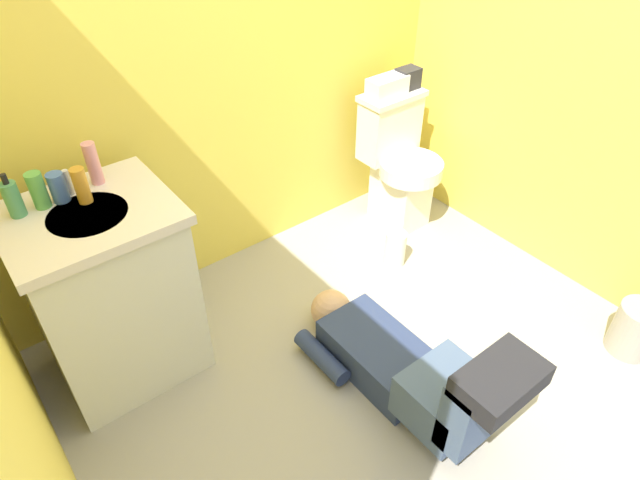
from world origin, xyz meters
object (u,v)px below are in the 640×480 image
(toiletry_bag, at_px, (408,78))
(bottle_blue, at_px, (58,187))
(toilet, at_px, (398,163))
(tissue_box, at_px, (387,86))
(bottle_green, at_px, (38,190))
(vanity_cabinet, at_px, (112,293))
(soap_dispenser, at_px, (13,199))
(faucet, at_px, (68,182))
(paper_towel_roll, at_px, (395,248))
(person_plumber, at_px, (410,369))
(bottle_pink, at_px, (93,163))
(trash_can, at_px, (635,329))
(bottle_amber, at_px, (81,186))

(toiletry_bag, height_order, bottle_blue, bottle_blue)
(toilet, xyz_separation_m, toiletry_bag, (0.11, 0.09, 0.44))
(tissue_box, height_order, bottle_green, bottle_green)
(vanity_cabinet, distance_m, soap_dispenser, 0.52)
(faucet, xyz_separation_m, soap_dispenser, (-0.19, -0.02, 0.02))
(bottle_green, bearing_deg, paper_towel_roll, -13.23)
(person_plumber, height_order, toiletry_bag, toiletry_bag)
(vanity_cabinet, xyz_separation_m, tissue_box, (1.64, 0.18, 0.38))
(bottle_pink, bearing_deg, faucet, -170.78)
(toiletry_bag, relative_size, trash_can, 0.50)
(person_plumber, distance_m, trash_can, 1.07)
(person_plumber, distance_m, toiletry_bag, 1.56)
(tissue_box, height_order, toiletry_bag, toiletry_bag)
(soap_dispenser, height_order, trash_can, soap_dispenser)
(paper_towel_roll, bearing_deg, bottle_amber, 168.03)
(paper_towel_roll, bearing_deg, bottle_blue, 166.31)
(faucet, relative_size, person_plumber, 0.09)
(bottle_green, xyz_separation_m, bottle_blue, (0.06, -0.00, -0.01))
(vanity_cabinet, distance_m, trash_can, 2.26)
(faucet, relative_size, bottle_green, 0.74)
(bottle_amber, bearing_deg, trash_can, -37.59)
(toilet, relative_size, toiletry_bag, 6.05)
(tissue_box, relative_size, toiletry_bag, 1.77)
(faucet, relative_size, bottle_amber, 0.74)
(paper_towel_roll, bearing_deg, toilet, 46.80)
(bottle_pink, relative_size, trash_can, 0.67)
(tissue_box, height_order, trash_can, tissue_box)
(vanity_cabinet, relative_size, toiletry_bag, 6.61)
(tissue_box, bearing_deg, person_plumber, -127.38)
(faucet, xyz_separation_m, tissue_box, (1.64, 0.04, -0.07))
(toiletry_bag, distance_m, bottle_green, 1.90)
(faucet, relative_size, soap_dispenser, 0.60)
(faucet, xyz_separation_m, bottle_green, (-0.11, -0.02, 0.02))
(toilet, height_order, person_plumber, toilet)
(toilet, xyz_separation_m, soap_dispenser, (-1.87, 0.03, 0.52))
(bottle_amber, bearing_deg, person_plumber, -49.38)
(paper_towel_roll, bearing_deg, soap_dispenser, 167.50)
(bottle_blue, bearing_deg, vanity_cabinet, -70.81)
(bottle_blue, bearing_deg, trash_can, -37.75)
(bottle_blue, bearing_deg, toiletry_bag, 1.96)
(toilet, xyz_separation_m, bottle_blue, (-1.73, 0.03, 0.51))
(vanity_cabinet, xyz_separation_m, toiletry_bag, (1.79, 0.18, 0.39))
(faucet, xyz_separation_m, toiletry_bag, (1.79, 0.04, -0.06))
(vanity_cabinet, bearing_deg, tissue_box, 6.31)
(faucet, distance_m, bottle_green, 0.11)
(toiletry_bag, bearing_deg, person_plumber, -132.16)
(trash_can, bearing_deg, person_plumber, 156.05)
(person_plumber, distance_m, tissue_box, 1.47)
(faucet, distance_m, soap_dispenser, 0.19)
(faucet, xyz_separation_m, person_plumber, (0.83, -1.02, -0.69))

